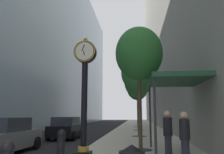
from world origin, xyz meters
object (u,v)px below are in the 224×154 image
(street_tree_far, at_px, (137,88))
(pedestrian_walking, at_px, (185,137))
(street_clock, at_px, (84,91))
(street_tree_mid_far, at_px, (138,83))
(street_tree_near, at_px, (139,54))
(car_grey_mid, at_px, (6,136))
(car_black_near, at_px, (66,128))
(bollard_second, at_px, (61,151))
(street_tree_mid_near, at_px, (138,73))
(pedestrian_by_clock, at_px, (168,133))

(street_tree_far, xyz_separation_m, pedestrian_walking, (1.38, -24.45, -4.40))
(street_clock, distance_m, street_tree_mid_far, 17.37)
(street_tree_near, bearing_deg, car_grey_mid, -173.40)
(car_black_near, bearing_deg, street_tree_mid_far, 56.00)
(bollard_second, bearing_deg, street_tree_mid_far, 83.03)
(street_tree_mid_far, xyz_separation_m, street_tree_far, (-0.00, 7.02, 0.19))
(pedestrian_walking, height_order, car_grey_mid, pedestrian_walking)
(pedestrian_walking, height_order, car_black_near, pedestrian_walking)
(street_clock, xyz_separation_m, car_black_near, (-3.36, 8.99, -1.85))
(street_tree_mid_near, distance_m, car_grey_mid, 10.88)
(car_grey_mid, bearing_deg, pedestrian_by_clock, -11.66)
(street_clock, distance_m, bollard_second, 2.59)
(pedestrian_by_clock, bearing_deg, street_clock, -165.86)
(street_clock, xyz_separation_m, pedestrian_by_clock, (3.06, 0.77, -1.54))
(bollard_second, xyz_separation_m, car_grey_mid, (-4.01, 4.06, 0.02))
(street_tree_mid_far, bearing_deg, bollard_second, -96.97)
(street_clock, bearing_deg, street_tree_mid_near, 78.33)
(car_black_near, bearing_deg, street_clock, -69.49)
(street_tree_mid_far, bearing_deg, street_tree_far, 90.00)
(car_grey_mid, bearing_deg, street_tree_far, 73.85)
(bollard_second, height_order, street_tree_far, street_tree_far)
(street_tree_mid_near, xyz_separation_m, street_tree_mid_far, (0.00, 7.02, 0.17))
(street_clock, relative_size, street_tree_mid_near, 0.70)
(pedestrian_walking, relative_size, car_grey_mid, 0.43)
(pedestrian_by_clock, bearing_deg, street_tree_near, 113.88)
(bollard_second, distance_m, street_tree_mid_far, 19.50)
(street_tree_mid_far, relative_size, street_tree_far, 0.97)
(pedestrian_by_clock, xyz_separation_m, car_black_near, (-6.42, 8.22, -0.31))
(street_tree_near, relative_size, street_tree_far, 0.86)
(bollard_second, distance_m, car_grey_mid, 5.71)
(bollard_second, bearing_deg, pedestrian_walking, 20.82)
(street_tree_mid_far, distance_m, car_black_near, 10.70)
(street_tree_far, height_order, car_black_near, street_tree_far)
(bollard_second, xyz_separation_m, street_tree_mid_far, (2.30, 18.83, 4.50))
(street_tree_far, bearing_deg, pedestrian_by_clock, -87.57)
(bollard_second, xyz_separation_m, street_tree_far, (2.30, 25.85, 4.69))
(street_tree_mid_near, height_order, pedestrian_by_clock, street_tree_mid_near)
(street_tree_mid_near, distance_m, street_tree_far, 14.04)
(bollard_second, relative_size, street_tree_near, 0.20)
(pedestrian_walking, height_order, pedestrian_by_clock, pedestrian_by_clock)
(pedestrian_by_clock, bearing_deg, street_tree_far, 92.43)
(street_tree_mid_near, bearing_deg, car_grey_mid, -129.15)
(street_tree_mid_near, bearing_deg, pedestrian_walking, -82.43)
(street_clock, relative_size, bollard_second, 3.73)
(street_tree_mid_far, distance_m, street_tree_far, 7.02)
(bollard_second, xyz_separation_m, pedestrian_walking, (3.68, 1.40, 0.29))
(bollard_second, xyz_separation_m, pedestrian_by_clock, (3.29, 2.56, 0.32))
(street_tree_near, relative_size, car_black_near, 1.42)
(pedestrian_walking, bearing_deg, street_tree_mid_far, 94.54)
(street_tree_near, height_order, street_tree_mid_near, street_tree_mid_near)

